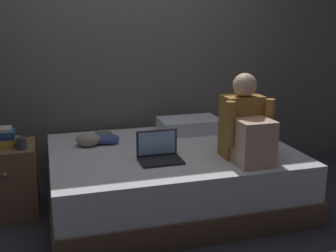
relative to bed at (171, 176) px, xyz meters
name	(u,v)px	position (x,y,z in m)	size (l,w,h in m)	color
ground_plane	(158,221)	(-0.20, -0.30, -0.24)	(8.00, 8.00, 0.00)	#2D2D33
wall_back	(125,37)	(-0.20, 0.90, 1.11)	(5.60, 0.10, 2.70)	#605B56
bed	(171,176)	(0.00, 0.00, 0.00)	(2.00, 1.50, 0.49)	brown
nightstand	(9,180)	(-1.30, 0.17, 0.05)	(0.44, 0.46, 0.57)	brown
person_sitting	(246,128)	(0.47, -0.41, 0.50)	(0.39, 0.44, 0.66)	olive
laptop	(159,153)	(-0.17, -0.26, 0.30)	(0.32, 0.23, 0.22)	black
pillow	(189,125)	(0.31, 0.45, 0.31)	(0.56, 0.36, 0.13)	silver
book_stack	(1,137)	(-1.32, 0.16, 0.41)	(0.23, 0.16, 0.15)	gold
mug	(22,143)	(-1.17, 0.05, 0.38)	(0.08, 0.08, 0.09)	#3D3D42
clothes_pile	(99,138)	(-0.56, 0.30, 0.30)	(0.37, 0.27, 0.11)	gray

